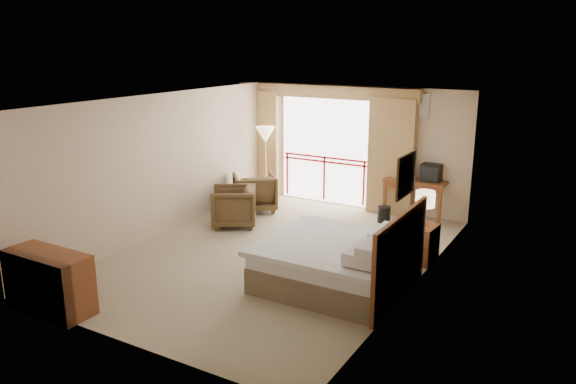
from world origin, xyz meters
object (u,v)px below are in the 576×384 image
Objects in this scene: floor_lamp at (265,137)px; dresser at (49,282)px; side_table at (236,201)px; bed at (339,262)px; table_lamp at (425,200)px; tv at (431,173)px; armchair_near at (234,225)px; nightstand at (422,244)px; armchair_far at (255,210)px; wastebasket at (384,214)px; desk at (417,187)px.

floor_lamp is 1.36× the size of dresser.
bed is at bearing -30.98° from side_table.
table_lamp is (0.80, 1.61, 0.70)m from bed.
table_lamp is 1.43× the size of tv.
armchair_near is at bearing 90.55° from dresser.
floor_lamp is (-0.42, 1.87, 1.50)m from armchair_near.
table_lamp is at bearing 94.14° from nightstand.
armchair_far is 0.75m from side_table.
tv is at bearing 104.00° from table_lamp.
tv is 1.30m from wastebasket.
wastebasket is (-0.74, -0.64, -0.84)m from tv.
bed is 1.94m from table_lamp.
wastebasket is at bearing 150.72° from armchair_far.
wastebasket is at bearing -2.69° from floor_lamp.
side_table is at bearing -152.14° from desk.
nightstand is 5.84m from dresser.
desk is 3.21× the size of tv.
desk is 0.96m from wastebasket.
tv is (-0.58, 2.36, 0.69)m from nightstand.
armchair_far reaches higher than armchair_near.
nightstand reaches higher than armchair_far.
armchair_far is at bearing 165.68° from table_lamp.
armchair_far is (-3.53, -1.26, -1.01)m from tv.
armchair_near is (-3.01, -2.44, -0.65)m from desk.
floor_lamp reaches higher than desk.
floor_lamp reaches higher than table_lamp.
floor_lamp is at bearing 157.18° from table_lamp.
side_table is (-0.26, 0.46, 0.36)m from armchair_near.
desk is 3.57m from floor_lamp.
floor_lamp is at bearing 135.61° from bed.
tv is (-0.58, 2.31, -0.07)m from table_lamp.
nightstand reaches higher than armchair_near.
side_table is at bearing 174.57° from table_lamp.
armchair_far is at bearing 92.89° from dresser.
armchair_near is 0.50× the size of floor_lamp.
desk is 0.47m from tv.
tv is 0.31× the size of dresser.
desk is at bearing 110.26° from table_lamp.
dresser is at bearing -86.88° from side_table.
desk is 0.73× the size of floor_lamp.
bed reaches higher than nightstand.
desk is at bearing 57.89° from wastebasket.
side_table is at bearing 149.02° from bed.
desk is at bearing 160.49° from armchair_far.
desk reaches higher than nightstand.
wastebasket is 6.60m from dresser.
desk reaches higher than side_table.
bed is 3.73× the size of table_lamp.
dresser is at bearing -131.40° from table_lamp.
table_lamp is 0.33× the size of floor_lamp.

